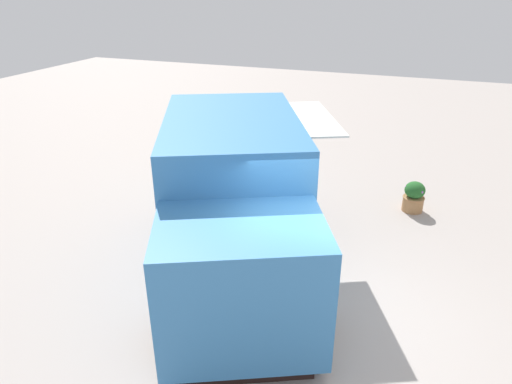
# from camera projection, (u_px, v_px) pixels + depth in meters

# --- Properties ---
(ground_plane) EXTENTS (40.00, 40.00, 0.00)m
(ground_plane) POSITION_uv_depth(u_px,v_px,m) (335.00, 313.00, 7.04)
(ground_plane) COLOR #ACA199
(food_truck) EXTENTS (4.12, 5.48, 2.59)m
(food_truck) POSITION_uv_depth(u_px,v_px,m) (235.00, 207.00, 7.58)
(food_truck) COLOR #3D83C4
(food_truck) RESTS_ON ground_plane
(planter_flowering_near) EXTENTS (0.47, 0.47, 0.69)m
(planter_flowering_near) POSITION_uv_depth(u_px,v_px,m) (414.00, 197.00, 10.02)
(planter_flowering_near) COLOR #AE7A4B
(planter_flowering_near) RESTS_ON ground_plane
(planter_flowering_far) EXTENTS (0.43, 0.43, 0.60)m
(planter_flowering_far) POSITION_uv_depth(u_px,v_px,m) (182.00, 162.00, 12.03)
(planter_flowering_far) COLOR beige
(planter_flowering_far) RESTS_ON ground_plane
(planter_flowering_side) EXTENTS (0.45, 0.45, 0.66)m
(planter_flowering_side) POSITION_uv_depth(u_px,v_px,m) (237.00, 161.00, 12.01)
(planter_flowering_side) COLOR beige
(planter_flowering_side) RESTS_ON ground_plane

